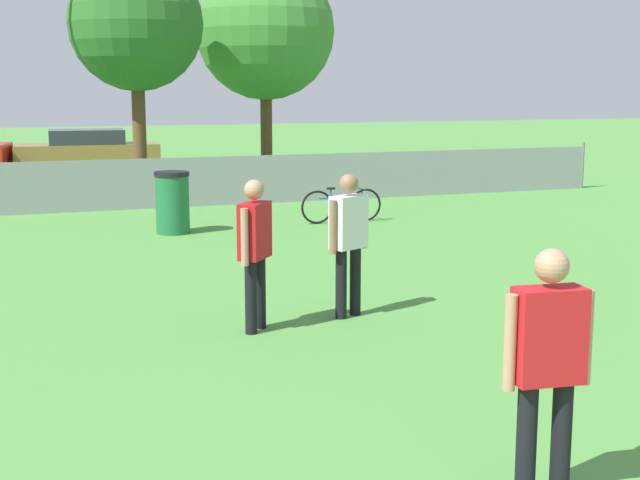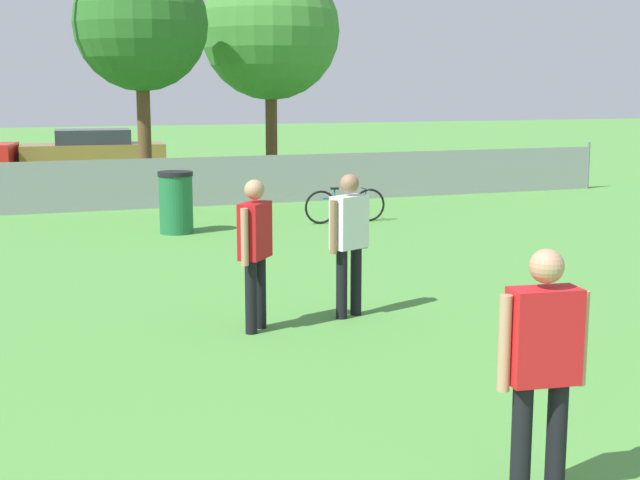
{
  "view_description": "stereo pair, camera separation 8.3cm",
  "coord_description": "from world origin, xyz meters",
  "px_view_note": "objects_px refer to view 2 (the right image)",
  "views": [
    {
      "loc": [
        -2.48,
        -1.44,
        2.65
      ],
      "look_at": [
        0.76,
        7.21,
        1.05
      ],
      "focal_mm": 50.0,
      "sensor_mm": 36.0,
      "label": 1
    },
    {
      "loc": [
        -2.4,
        -1.47,
        2.65
      ],
      "look_at": [
        0.76,
        7.21,
        1.05
      ],
      "focal_mm": 50.0,
      "sensor_mm": 36.0,
      "label": 2
    }
  ],
  "objects_px": {
    "tree_near_pole": "(141,25)",
    "player_defender_red": "(543,358)",
    "tree_far_right": "(270,30)",
    "player_receiver_white": "(349,234)",
    "player_thrower_red": "(255,244)",
    "trash_bin": "(176,202)",
    "parked_car_tan": "(93,150)",
    "bicycle_sideline": "(345,205)"
  },
  "relations": [
    {
      "from": "player_receiver_white",
      "to": "player_thrower_red",
      "type": "height_order",
      "value": "same"
    },
    {
      "from": "trash_bin",
      "to": "parked_car_tan",
      "type": "relative_size",
      "value": 0.25
    },
    {
      "from": "player_thrower_red",
      "to": "bicycle_sideline",
      "type": "height_order",
      "value": "player_thrower_red"
    },
    {
      "from": "player_thrower_red",
      "to": "parked_car_tan",
      "type": "bearing_deg",
      "value": 39.31
    },
    {
      "from": "player_defender_red",
      "to": "player_thrower_red",
      "type": "xyz_separation_m",
      "value": [
        -0.56,
        4.58,
        0.0
      ]
    },
    {
      "from": "tree_far_right",
      "to": "player_receiver_white",
      "type": "distance_m",
      "value": 14.8
    },
    {
      "from": "bicycle_sideline",
      "to": "player_thrower_red",
      "type": "bearing_deg",
      "value": -117.38
    },
    {
      "from": "player_receiver_white",
      "to": "parked_car_tan",
      "type": "xyz_separation_m",
      "value": [
        -0.82,
        19.98,
        -0.32
      ]
    },
    {
      "from": "bicycle_sideline",
      "to": "tree_near_pole",
      "type": "bearing_deg",
      "value": 119.76
    },
    {
      "from": "parked_car_tan",
      "to": "trash_bin",
      "type": "bearing_deg",
      "value": -85.33
    },
    {
      "from": "player_receiver_white",
      "to": "trash_bin",
      "type": "xyz_separation_m",
      "value": [
        -0.73,
        6.63,
        -0.4
      ]
    },
    {
      "from": "parked_car_tan",
      "to": "player_thrower_red",
      "type": "bearing_deg",
      "value": -86.74
    },
    {
      "from": "player_receiver_white",
      "to": "trash_bin",
      "type": "bearing_deg",
      "value": 71.12
    },
    {
      "from": "bicycle_sideline",
      "to": "parked_car_tan",
      "type": "xyz_separation_m",
      "value": [
        -3.45,
        13.22,
        0.31
      ]
    },
    {
      "from": "tree_near_pole",
      "to": "trash_bin",
      "type": "height_order",
      "value": "tree_near_pole"
    },
    {
      "from": "parked_car_tan",
      "to": "tree_far_right",
      "type": "bearing_deg",
      "value": -50.51
    },
    {
      "from": "tree_far_right",
      "to": "player_thrower_red",
      "type": "distance_m",
      "value": 15.32
    },
    {
      "from": "player_defender_red",
      "to": "player_receiver_white",
      "type": "distance_m",
      "value": 4.84
    },
    {
      "from": "player_defender_red",
      "to": "player_receiver_white",
      "type": "relative_size",
      "value": 1.0
    },
    {
      "from": "player_receiver_white",
      "to": "trash_bin",
      "type": "distance_m",
      "value": 6.68
    },
    {
      "from": "bicycle_sideline",
      "to": "parked_car_tan",
      "type": "relative_size",
      "value": 0.37
    },
    {
      "from": "tree_far_right",
      "to": "player_thrower_red",
      "type": "relative_size",
      "value": 3.6
    },
    {
      "from": "player_thrower_red",
      "to": "trash_bin",
      "type": "xyz_separation_m",
      "value": [
        0.45,
        6.85,
        -0.4
      ]
    },
    {
      "from": "tree_far_right",
      "to": "player_defender_red",
      "type": "bearing_deg",
      "value": -101.89
    },
    {
      "from": "player_receiver_white",
      "to": "parked_car_tan",
      "type": "bearing_deg",
      "value": 67.17
    },
    {
      "from": "player_defender_red",
      "to": "parked_car_tan",
      "type": "height_order",
      "value": "player_defender_red"
    },
    {
      "from": "bicycle_sideline",
      "to": "trash_bin",
      "type": "distance_m",
      "value": 3.38
    },
    {
      "from": "tree_near_pole",
      "to": "bicycle_sideline",
      "type": "height_order",
      "value": "tree_near_pole"
    },
    {
      "from": "player_defender_red",
      "to": "parked_car_tan",
      "type": "xyz_separation_m",
      "value": [
        -0.19,
        24.78,
        -0.32
      ]
    },
    {
      "from": "tree_near_pole",
      "to": "tree_far_right",
      "type": "bearing_deg",
      "value": 25.23
    },
    {
      "from": "player_defender_red",
      "to": "bicycle_sideline",
      "type": "bearing_deg",
      "value": 81.33
    },
    {
      "from": "player_receiver_white",
      "to": "parked_car_tan",
      "type": "distance_m",
      "value": 20.0
    },
    {
      "from": "player_defender_red",
      "to": "parked_car_tan",
      "type": "relative_size",
      "value": 0.36
    },
    {
      "from": "tree_near_pole",
      "to": "bicycle_sideline",
      "type": "relative_size",
      "value": 3.4
    },
    {
      "from": "trash_bin",
      "to": "parked_car_tan",
      "type": "bearing_deg",
      "value": 90.36
    },
    {
      "from": "player_defender_red",
      "to": "player_thrower_red",
      "type": "bearing_deg",
      "value": 104.07
    },
    {
      "from": "tree_far_right",
      "to": "bicycle_sideline",
      "type": "xyz_separation_m",
      "value": [
        -0.72,
        -7.31,
        -3.78
      ]
    },
    {
      "from": "tree_near_pole",
      "to": "bicycle_sideline",
      "type": "xyz_separation_m",
      "value": [
        3.01,
        -5.55,
        -3.74
      ]
    },
    {
      "from": "player_thrower_red",
      "to": "parked_car_tan",
      "type": "distance_m",
      "value": 20.2
    },
    {
      "from": "tree_near_pole",
      "to": "player_thrower_red",
      "type": "xyz_separation_m",
      "value": [
        -0.81,
        -12.53,
        -3.11
      ]
    },
    {
      "from": "trash_bin",
      "to": "bicycle_sideline",
      "type": "bearing_deg",
      "value": 2.22
    },
    {
      "from": "tree_near_pole",
      "to": "player_defender_red",
      "type": "distance_m",
      "value": 17.39
    }
  ]
}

